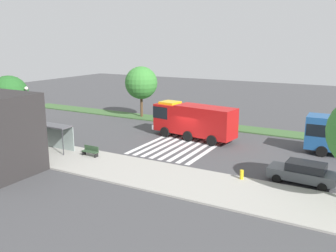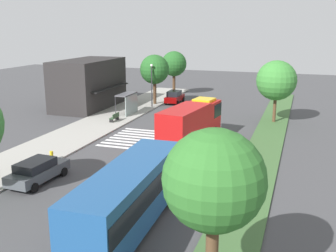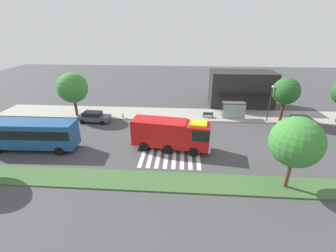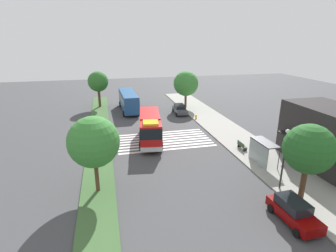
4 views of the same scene
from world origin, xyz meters
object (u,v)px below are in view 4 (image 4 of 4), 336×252
(bench_near_shelter, at_px, (242,145))
(sidewalk_tree_far_west, at_px, (186,84))
(fire_truck, at_px, (150,127))
(bus_stop_shelter, at_px, (261,148))
(parked_car_mid, at_px, (293,211))
(median_tree_far_west, at_px, (98,82))
(fire_hydrant, at_px, (196,116))
(sidewalk_tree_west, at_px, (309,149))
(street_lamp, at_px, (284,154))
(parked_car_west, at_px, (180,109))
(transit_bus, at_px, (128,100))
(median_tree_west, at_px, (94,142))

(bench_near_shelter, relative_size, sidewalk_tree_far_west, 0.23)
(fire_truck, distance_m, bus_stop_shelter, 13.81)
(fire_truck, relative_size, parked_car_mid, 2.18)
(median_tree_far_west, relative_size, fire_hydrant, 9.82)
(bus_stop_shelter, relative_size, sidewalk_tree_west, 0.53)
(street_lamp, bearing_deg, bus_stop_shelter, 168.02)
(parked_car_mid, relative_size, street_lamp, 0.78)
(parked_car_west, bearing_deg, transit_bus, -111.96)
(parked_car_mid, distance_m, street_lamp, 5.16)
(street_lamp, xyz_separation_m, sidewalk_tree_far_west, (-30.37, 0.40, 1.28))
(fire_truck, distance_m, sidewalk_tree_far_west, 19.20)
(bus_stop_shelter, bearing_deg, sidewalk_tree_far_west, -178.54)
(parked_car_west, xyz_separation_m, sidewalk_tree_far_west, (-3.73, 2.20, 3.91))
(fire_truck, relative_size, parked_car_west, 1.96)
(sidewalk_tree_west, bearing_deg, transit_bus, -161.54)
(parked_car_west, distance_m, median_tree_west, 27.43)
(parked_car_mid, xyz_separation_m, transit_bus, (-34.83, -8.78, 1.20))
(bench_near_shelter, relative_size, sidewalk_tree_west, 0.24)
(fire_truck, relative_size, transit_bus, 0.90)
(fire_truck, height_order, bench_near_shelter, fire_truck)
(parked_car_mid, relative_size, fire_hydrant, 6.27)
(sidewalk_tree_west, bearing_deg, parked_car_west, -175.64)
(sidewalk_tree_west, bearing_deg, median_tree_far_west, -156.25)
(transit_bus, height_order, bus_stop_shelter, transit_bus)
(parked_car_mid, distance_m, median_tree_west, 16.40)
(parked_car_mid, xyz_separation_m, bench_near_shelter, (-13.03, 2.82, -0.30))
(sidewalk_tree_west, relative_size, fire_hydrant, 9.50)
(parked_car_mid, xyz_separation_m, bus_stop_shelter, (-9.03, 2.85, 0.99))
(bus_stop_shelter, relative_size, street_lamp, 0.63)
(bus_stop_shelter, xyz_separation_m, fire_hydrant, (-17.63, -1.15, -1.40))
(bench_near_shelter, bearing_deg, bus_stop_shelter, 0.36)
(sidewalk_tree_far_west, height_order, median_tree_far_west, sidewalk_tree_far_west)
(bus_stop_shelter, xyz_separation_m, sidewalk_tree_far_west, (-25.43, -0.65, 2.87))
(bench_near_shelter, bearing_deg, fire_hydrant, -175.29)
(transit_bus, height_order, sidewalk_tree_far_west, sidewalk_tree_far_west)
(bus_stop_shelter, distance_m, median_tree_far_west, 34.47)
(parked_car_west, bearing_deg, median_tree_west, -28.10)
(parked_car_mid, bearing_deg, street_lamp, 154.66)
(bus_stop_shelter, bearing_deg, median_tree_west, -84.84)
(parked_car_mid, bearing_deg, bus_stop_shelter, 160.93)
(bench_near_shelter, bearing_deg, parked_car_west, -170.95)
(bench_near_shelter, xyz_separation_m, street_lamp, (8.94, -1.02, 2.89))
(street_lamp, bearing_deg, sidewalk_tree_far_west, 179.25)
(parked_car_mid, height_order, median_tree_far_west, median_tree_far_west)
(bench_near_shelter, bearing_deg, median_tree_west, -71.88)
(fire_hydrant, bearing_deg, parked_car_west, -157.35)
(bus_stop_shelter, height_order, median_tree_west, median_tree_west)
(median_tree_west, bearing_deg, parked_car_mid, 61.94)
(fire_truck, distance_m, parked_car_west, 14.74)
(median_tree_far_west, relative_size, median_tree_west, 1.01)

